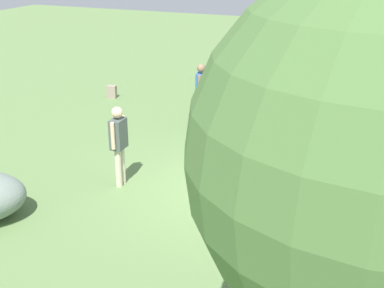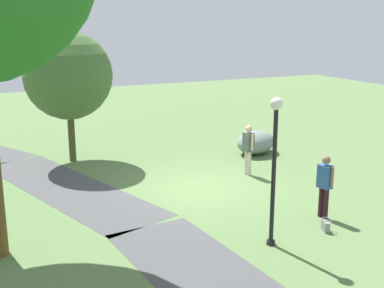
{
  "view_description": "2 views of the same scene",
  "coord_description": "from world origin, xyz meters",
  "views": [
    {
      "loc": [
        8.57,
        2.74,
        4.66
      ],
      "look_at": [
        0.31,
        -0.67,
        1.03
      ],
      "focal_mm": 47.07,
      "sensor_mm": 36.0,
      "label": 1
    },
    {
      "loc": [
        -13.01,
        6.37,
        5.05
      ],
      "look_at": [
        1.51,
        -0.54,
        1.01
      ],
      "focal_mm": 46.81,
      "sensor_mm": 36.0,
      "label": 2
    }
  ],
  "objects": [
    {
      "name": "young_tree_near_path",
      "position": [
        4.72,
        2.75,
        3.11
      ],
      "size": [
        3.11,
        3.11,
        4.67
      ],
      "color": "#4A4A26",
      "rests_on": "ground"
    },
    {
      "name": "lawn_boulder",
      "position": [
        2.77,
        -3.85,
        0.43
      ],
      "size": [
        2.05,
        2.23,
        0.87
      ],
      "color": "slate",
      "rests_on": "ground"
    },
    {
      "name": "footpath_segment_mid",
      "position": [
        1.8,
        3.6,
        0.0
      ],
      "size": [
        8.29,
        4.43,
        0.01
      ],
      "color": "#48484A",
      "rests_on": "ground"
    },
    {
      "name": "woman_with_handbag",
      "position": [
        -3.44,
        -1.96,
        0.97
      ],
      "size": [
        0.51,
        0.3,
        1.67
      ],
      "color": "black",
      "rests_on": "ground"
    },
    {
      "name": "backpack_by_boulder",
      "position": [
        3.89,
        -4.33,
        0.19
      ],
      "size": [
        0.3,
        0.31,
        0.4
      ],
      "color": "navy",
      "rests_on": "ground"
    },
    {
      "name": "frisbee_on_grass",
      "position": [
        4.71,
        -5.03,
        0.01
      ],
      "size": [
        0.24,
        0.24,
        0.02
      ],
      "color": "#3493CE",
      "rests_on": "ground"
    },
    {
      "name": "handbag_on_grass",
      "position": [
        -4.15,
        -1.46,
        0.14
      ],
      "size": [
        0.35,
        0.35,
        0.31
      ],
      "color": "gray",
      "rests_on": "ground"
    },
    {
      "name": "ground_plane",
      "position": [
        0.0,
        0.0,
        0.0
      ],
      "size": [
        48.0,
        48.0,
        0.0
      ],
      "primitive_type": "plane",
      "color": "#5A7844"
    },
    {
      "name": "lamp_post",
      "position": [
        -4.21,
        0.18,
        2.12
      ],
      "size": [
        0.28,
        0.28,
        3.42
      ],
      "color": "black",
      "rests_on": "ground"
    },
    {
      "name": "man_near_boulder",
      "position": [
        0.57,
        -2.14,
        0.97
      ],
      "size": [
        0.52,
        0.26,
        1.67
      ],
      "color": "beige",
      "rests_on": "ground"
    }
  ]
}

